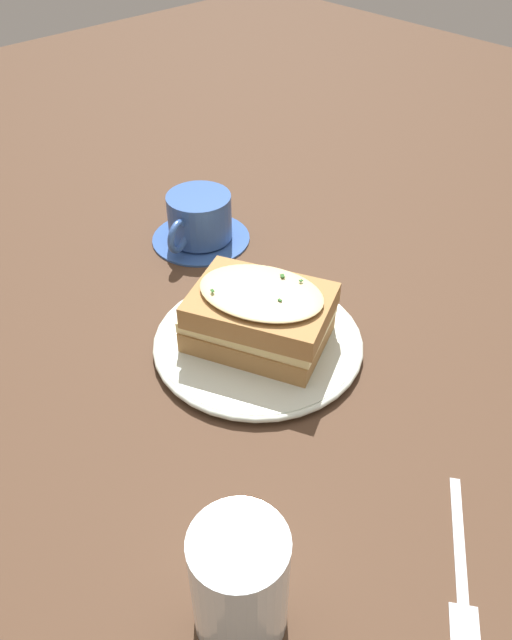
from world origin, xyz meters
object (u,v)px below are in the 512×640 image
object	(u,v)px
sandwich	(258,316)
teacup_with_saucer	(199,220)
dinner_plate	(256,344)
water_glass	(240,583)
fork	(463,605)

from	to	relation	value
sandwich	teacup_with_saucer	bearing A→B (deg)	66.48
dinner_plate	sandwich	bearing A→B (deg)	-50.94
sandwich	water_glass	distance (m)	0.30
sandwich	water_glass	world-z (taller)	water_glass
teacup_with_saucer	water_glass	bearing A→B (deg)	32.80
sandwich	teacup_with_saucer	world-z (taller)	sandwich
teacup_with_saucer	fork	xyz separation A→B (m)	(-0.18, -0.54, -0.03)
fork	sandwich	bearing A→B (deg)	-51.04
fork	dinner_plate	bearing A→B (deg)	-50.69
sandwich	fork	xyz separation A→B (m)	(-0.09, -0.32, -0.05)
dinner_plate	fork	bearing A→B (deg)	-104.60
teacup_with_saucer	fork	size ratio (longest dim) A/B	0.88
sandwich	water_glass	bearing A→B (deg)	-135.97
dinner_plate	teacup_with_saucer	xyz separation A→B (m)	(0.10, 0.22, 0.02)
dinner_plate	sandwich	world-z (taller)	sandwich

